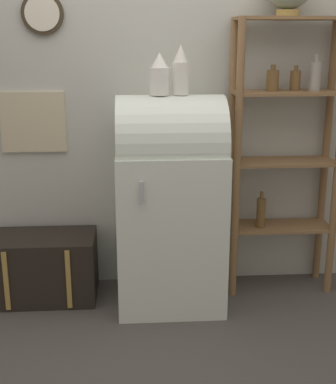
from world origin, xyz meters
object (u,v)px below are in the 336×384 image
suitcase_trunk (43,267)px  vase_left (160,75)px  refrigerator (170,198)px  vase_center (180,71)px

suitcase_trunk → vase_left: size_ratio=2.84×
refrigerator → vase_center: 0.79m
suitcase_trunk → vase_center: size_ratio=2.38×
refrigerator → vase_center: vase_center is taller
vase_left → vase_center: bearing=5.0°
suitcase_trunk → refrigerator: bearing=-5.1°
suitcase_trunk → vase_left: vase_left is taller
vase_center → refrigerator: bearing=179.5°
vase_center → suitcase_trunk: bearing=175.2°
refrigerator → vase_center: size_ratio=4.58×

